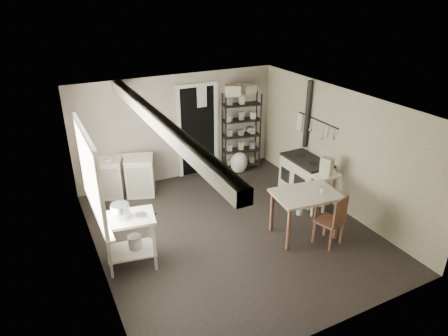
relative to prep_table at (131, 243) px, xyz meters
name	(u,v)px	position (x,y,z in m)	size (l,w,h in m)	color
floor	(232,231)	(1.80, 0.14, -0.40)	(5.00, 5.00, 0.00)	black
ceiling	(233,104)	(1.80, 0.14, 1.90)	(5.00, 5.00, 0.00)	white
wall_back	(178,128)	(1.80, 2.64, 0.75)	(4.50, 0.02, 2.30)	#B1A497
wall_front	(334,256)	(1.80, -2.36, 0.75)	(4.50, 0.02, 2.30)	#B1A497
wall_left	(92,203)	(-0.45, 0.14, 0.75)	(0.02, 5.00, 2.30)	#B1A497
wall_right	(338,149)	(4.05, 0.14, 0.75)	(0.02, 5.00, 2.30)	#B1A497
window	(89,175)	(-0.42, 0.34, 1.10)	(0.12, 1.76, 1.28)	white
doorway	(198,132)	(2.25, 2.61, 0.60)	(0.96, 0.10, 2.08)	white
ceiling_beam	(158,122)	(0.60, 0.14, 1.80)	(0.18, 5.00, 0.18)	white
wallpaper_panel	(337,149)	(4.04, 0.14, 0.75)	(0.01, 5.00, 2.30)	#B9B496
utensil_rail	(317,120)	(3.99, 0.74, 1.15)	(0.06, 1.20, 0.44)	silver
prep_table	(131,243)	(0.00, 0.00, 0.00)	(0.76, 0.54, 0.87)	white
stockpot	(121,213)	(-0.09, 0.04, 0.54)	(0.27, 0.27, 0.29)	silver
saucepan	(141,217)	(0.18, -0.06, 0.45)	(0.17, 0.17, 0.09)	silver
bucket	(135,242)	(0.06, 0.02, -0.02)	(0.21, 0.21, 0.23)	silver
base_cabinets	(124,174)	(0.48, 2.32, 0.06)	(1.24, 0.53, 0.81)	silver
mixing_bowl	(126,151)	(0.56, 2.32, 0.55)	(0.27, 0.27, 0.07)	silver
counter_cup	(107,156)	(0.17, 2.17, 0.57)	(0.13, 0.13, 0.10)	silver
shelf_rack	(241,130)	(3.22, 2.37, 0.55)	(0.85, 0.33, 1.80)	black
shelf_jar	(228,115)	(2.87, 2.36, 0.97)	(0.09, 0.09, 0.20)	silver
storage_box_a	(233,86)	(2.97, 2.34, 1.61)	(0.33, 0.29, 0.22)	beige
storage_box_b	(248,84)	(3.36, 2.37, 1.59)	(0.29, 0.27, 0.19)	beige
stove	(305,177)	(3.72, 0.61, 0.04)	(0.58, 1.05, 0.82)	silver
stovepipe	(308,115)	(3.98, 1.02, 1.19)	(0.11, 0.11, 1.38)	black
side_ledge	(324,193)	(3.63, -0.10, 0.03)	(0.52, 0.28, 0.81)	white
oats_box	(327,164)	(3.63, -0.08, 0.61)	(0.13, 0.22, 0.33)	beige
work_table	(304,215)	(2.85, -0.51, -0.02)	(1.07, 0.75, 0.81)	beige
table_cup	(322,193)	(3.11, -0.62, 0.41)	(0.11, 0.11, 0.10)	silver
chair	(329,218)	(3.06, -0.90, 0.08)	(0.38, 0.40, 0.92)	brown
flour_sack	(239,163)	(3.07, 2.19, -0.16)	(0.41, 0.35, 0.49)	silver
floor_crock	(299,211)	(3.21, 0.06, -0.33)	(0.12, 0.12, 0.15)	silver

